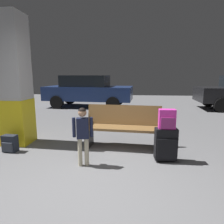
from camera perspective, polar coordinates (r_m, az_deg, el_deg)
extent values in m
cube|color=slate|center=(6.51, 0.33, -3.41)|extent=(18.00, 18.00, 0.10)
cube|color=yellow|center=(4.93, -25.48, -2.44)|extent=(0.57, 0.57, 1.00)
cube|color=#B2B2B2|center=(4.84, -26.83, 13.92)|extent=(0.56, 0.56, 1.80)
cube|color=brown|center=(4.13, 3.07, -4.64)|extent=(1.63, 0.56, 0.05)
cube|color=brown|center=(4.32, 3.50, -0.77)|extent=(1.60, 0.23, 0.42)
cube|color=black|center=(4.33, -6.53, -7.16)|extent=(0.11, 0.40, 0.41)
cube|color=black|center=(4.18, 12.99, -8.05)|extent=(0.11, 0.40, 0.41)
cube|color=black|center=(3.68, 15.18, -8.80)|extent=(0.39, 0.23, 0.56)
cube|color=black|center=(3.60, 15.56, -10.28)|extent=(0.34, 0.05, 0.36)
cube|color=#A5A5AA|center=(3.68, 15.10, -4.45)|extent=(0.14, 0.03, 0.02)
cylinder|color=black|center=(3.84, 12.28, -12.71)|extent=(0.02, 0.05, 0.04)
cylinder|color=black|center=(3.91, 17.01, -12.50)|extent=(0.02, 0.05, 0.04)
cube|color=#D833A5|center=(3.56, 15.53, -1.95)|extent=(0.28, 0.16, 0.34)
cube|color=#8E2B70|center=(3.48, 15.78, -3.11)|extent=(0.23, 0.03, 0.19)
cylinder|color=black|center=(3.53, 15.66, 0.55)|extent=(0.06, 0.02, 0.02)
cylinder|color=beige|center=(3.45, -7.30, -11.31)|extent=(0.07, 0.07, 0.49)
cylinder|color=beige|center=(3.45, -9.19, -11.32)|extent=(0.07, 0.07, 0.49)
cube|color=#191E38|center=(3.32, -8.44, -4.63)|extent=(0.22, 0.15, 0.34)
cylinder|color=#191E38|center=(3.31, -5.98, -4.31)|extent=(0.06, 0.06, 0.33)
cylinder|color=#191E38|center=(3.32, -10.90, -4.37)|extent=(0.06, 0.06, 0.33)
sphere|color=#A87A5B|center=(3.26, -8.56, -0.19)|extent=(0.14, 0.14, 0.14)
sphere|color=black|center=(3.25, -8.57, 0.14)|extent=(0.13, 0.13, 0.13)
cylinder|color=white|center=(3.41, -9.55, -3.92)|extent=(0.06, 0.06, 0.10)
cylinder|color=red|center=(3.40, -9.58, -2.70)|extent=(0.01, 0.01, 0.06)
cube|color=#1E232D|center=(4.53, -27.28, -8.02)|extent=(0.29, 0.18, 0.34)
cube|color=#333842|center=(4.47, -27.96, -8.99)|extent=(0.23, 0.05, 0.19)
cylinder|color=black|center=(4.48, -27.45, -6.10)|extent=(0.06, 0.03, 0.02)
cylinder|color=black|center=(9.34, 28.96, 1.73)|extent=(0.61, 0.22, 0.60)
cylinder|color=black|center=(10.83, 25.96, 3.03)|extent=(0.61, 0.22, 0.60)
cube|color=navy|center=(9.65, -6.62, 5.44)|extent=(4.21, 1.99, 0.64)
cube|color=black|center=(9.66, -7.56, 8.87)|extent=(2.21, 1.69, 0.52)
cylinder|color=black|center=(10.20, 1.73, 3.69)|extent=(0.61, 0.24, 0.60)
cylinder|color=black|center=(8.63, 0.27, 2.43)|extent=(0.61, 0.24, 0.60)
cylinder|color=black|center=(10.86, -12.01, 3.88)|extent=(0.61, 0.24, 0.60)
cylinder|color=black|center=(9.41, -15.58, 2.72)|extent=(0.61, 0.24, 0.60)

